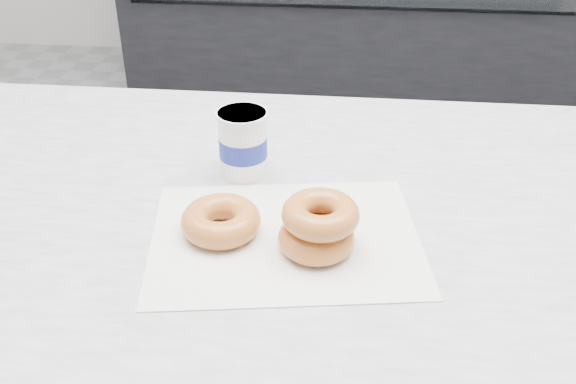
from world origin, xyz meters
name	(u,v)px	position (x,y,z in m)	size (l,w,h in m)	color
ground	(343,354)	(0.00, 0.00, 0.00)	(5.00, 5.00, 0.00)	gray
wax_paper	(285,238)	(-0.10, -0.68, 0.90)	(0.34, 0.26, 0.00)	silver
donut_single	(221,221)	(-0.18, -0.67, 0.92)	(0.10, 0.10, 0.04)	orange
donut_stack	(318,226)	(-0.05, -0.70, 0.94)	(0.13, 0.13, 0.07)	orange
coffee_cup	(243,143)	(-0.17, -0.52, 0.95)	(0.07, 0.07, 0.10)	white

